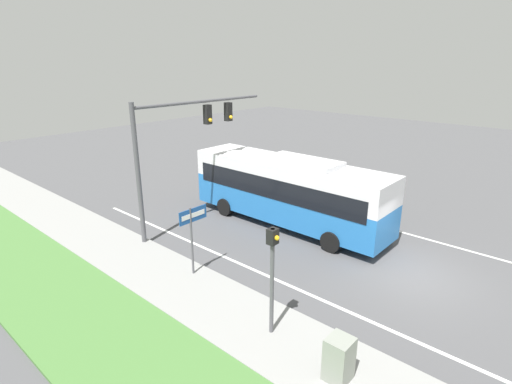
% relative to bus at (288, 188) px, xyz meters
% --- Properties ---
extents(ground_plane, '(80.00, 80.00, 0.00)m').
position_rel_bus_xyz_m(ground_plane, '(-0.83, -6.52, -1.86)').
color(ground_plane, '#4C4C4F').
extents(sidewalk, '(2.80, 80.00, 0.12)m').
position_rel_bus_xyz_m(sidewalk, '(-7.03, -6.52, -1.80)').
color(sidewalk, gray).
rests_on(sidewalk, ground_plane).
extents(lane_divider_near, '(0.14, 30.00, 0.01)m').
position_rel_bus_xyz_m(lane_divider_near, '(-4.43, -6.52, -1.86)').
color(lane_divider_near, silver).
rests_on(lane_divider_near, ground_plane).
extents(lane_divider_far, '(0.14, 30.00, 0.01)m').
position_rel_bus_xyz_m(lane_divider_far, '(2.77, -6.52, -1.86)').
color(lane_divider_far, silver).
rests_on(lane_divider_far, ground_plane).
extents(bus, '(2.59, 10.15, 3.40)m').
position_rel_bus_xyz_m(bus, '(0.00, 0.00, 0.00)').
color(bus, '#236BB7').
rests_on(bus, ground_plane).
extents(signal_gantry, '(7.53, 0.41, 6.11)m').
position_rel_bus_xyz_m(signal_gantry, '(-3.49, 3.38, 2.58)').
color(signal_gantry, '#4C4C51').
rests_on(signal_gantry, ground_plane).
extents(pedestrian_signal, '(0.28, 0.34, 3.39)m').
position_rel_bus_xyz_m(pedestrian_signal, '(-6.94, -4.65, 0.42)').
color(pedestrian_signal, '#4C4C51').
rests_on(pedestrian_signal, ground_plane).
extents(street_sign, '(1.24, 0.08, 2.72)m').
position_rel_bus_xyz_m(street_sign, '(-6.18, -0.34, 0.06)').
color(street_sign, '#4C4C51').
rests_on(street_sign, ground_plane).
extents(utility_cabinet, '(0.63, 0.60, 1.17)m').
position_rel_bus_xyz_m(utility_cabinet, '(-7.25, -7.03, -1.16)').
color(utility_cabinet, gray).
rests_on(utility_cabinet, sidewalk).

